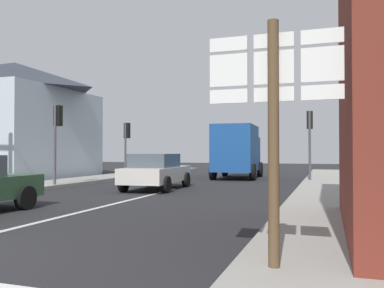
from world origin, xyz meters
TOP-DOWN VIEW (x-y plane):
  - ground_plane at (0.00, 10.00)m, footprint 80.00×80.00m
  - sidewalk_right at (6.06, 8.00)m, footprint 2.39×44.00m
  - lane_centre_stripe at (0.00, 6.00)m, footprint 0.16×12.00m
  - clapboard_house_left at (-11.34, 15.38)m, footprint 7.44×9.18m
  - sedan_far at (-0.70, 11.65)m, footprint 2.16×4.29m
  - delivery_truck at (1.01, 19.44)m, footprint 2.68×5.09m
  - route_sign_post at (5.40, 1.36)m, footprint 1.66×0.14m
  - traffic_light_far_left at (-5.16, 17.52)m, footprint 0.30×0.49m
  - traffic_light_far_right at (5.16, 17.56)m, footprint 0.30×0.49m
  - traffic_light_near_left at (-5.16, 11.10)m, footprint 0.30×0.49m

SIDE VIEW (x-z plane):
  - ground_plane at x=0.00m, z-range 0.00..0.00m
  - lane_centre_stripe at x=0.00m, z-range 0.00..0.01m
  - sidewalk_right at x=6.06m, z-range 0.00..0.14m
  - sedan_far at x=-0.70m, z-range 0.03..1.50m
  - delivery_truck at x=1.01m, z-range 0.13..3.18m
  - route_sign_post at x=5.40m, z-range 0.40..3.60m
  - traffic_light_far_left at x=-5.16m, z-range 0.78..4.03m
  - traffic_light_near_left at x=-5.16m, z-range 0.86..4.44m
  - traffic_light_far_right at x=5.16m, z-range 0.87..4.48m
  - clapboard_house_left at x=-11.34m, z-range 0.04..6.82m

